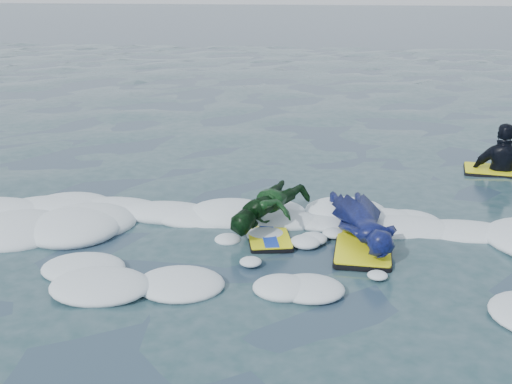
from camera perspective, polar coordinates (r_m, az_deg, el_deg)
ground at (r=6.42m, az=-2.97°, el=-7.39°), size 120.00×120.00×0.00m
foam_band at (r=7.35m, az=-1.53°, el=-3.87°), size 12.00×3.10×0.30m
prone_woman_unit at (r=7.16m, az=9.53°, el=-2.87°), size 0.96×1.73×0.42m
prone_child_unit at (r=7.33m, az=1.27°, el=-1.77°), size 1.11×1.42×0.50m
waiting_rider_unit at (r=10.25m, az=20.97°, el=1.29°), size 1.16×0.74×1.62m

